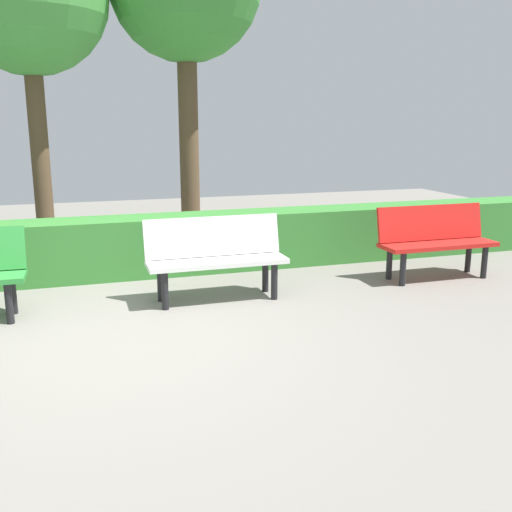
{
  "coord_description": "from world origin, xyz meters",
  "views": [
    {
      "loc": [
        0.2,
        4.91,
        1.85
      ],
      "look_at": [
        -1.5,
        -0.4,
        0.55
      ],
      "focal_mm": 40.91,
      "sensor_mm": 36.0,
      "label": 1
    }
  ],
  "objects": [
    {
      "name": "ground_plane",
      "position": [
        0.0,
        0.0,
        0.0
      ],
      "size": [
        18.25,
        18.25,
        0.0
      ],
      "primitive_type": "plane",
      "color": "gray"
    },
    {
      "name": "bench_red",
      "position": [
        -3.91,
        -0.93,
        0.48
      ],
      "size": [
        1.41,
        0.47,
        0.86
      ],
      "rotation": [
        0.0,
        0.0,
        -0.0
      ],
      "color": "red",
      "rests_on": "ground_plane"
    },
    {
      "name": "hedge_row",
      "position": [
        -1.22,
        -2.14,
        0.35
      ],
      "size": [
        14.25,
        0.61,
        0.71
      ],
      "primitive_type": "cube",
      "color": "#387F33",
      "rests_on": "ground_plane"
    },
    {
      "name": "bench_white",
      "position": [
        -1.21,
        -0.89,
        0.48
      ],
      "size": [
        1.46,
        0.47,
        0.86
      ],
      "rotation": [
        0.0,
        0.0,
        -0.0
      ],
      "color": "white",
      "rests_on": "ground_plane"
    }
  ]
}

